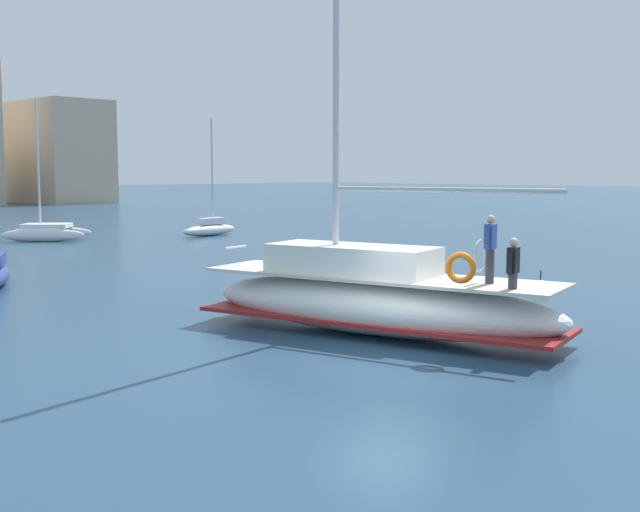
{
  "coord_description": "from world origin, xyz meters",
  "views": [
    {
      "loc": [
        -12.91,
        -10.91,
        4.02
      ],
      "look_at": [
        1.91,
        3.74,
        1.8
      ],
      "focal_mm": 44.5,
      "sensor_mm": 36.0,
      "label": 1
    }
  ],
  "objects_px": {
    "moored_cutter_left": "(47,230)",
    "mooring_buoy": "(540,288)",
    "moored_sloop_far": "(210,227)",
    "main_sailboat": "(375,297)"
  },
  "relations": [
    {
      "from": "moored_sloop_far",
      "to": "moored_cutter_left",
      "type": "distance_m",
      "value": 9.72
    },
    {
      "from": "moored_cutter_left",
      "to": "mooring_buoy",
      "type": "xyz_separation_m",
      "value": [
        1.95,
        -30.9,
        -0.42
      ]
    },
    {
      "from": "main_sailboat",
      "to": "mooring_buoy",
      "type": "height_order",
      "value": "main_sailboat"
    },
    {
      "from": "moored_sloop_far",
      "to": "moored_cutter_left",
      "type": "height_order",
      "value": "moored_cutter_left"
    },
    {
      "from": "moored_sloop_far",
      "to": "mooring_buoy",
      "type": "relative_size",
      "value": 8.3
    },
    {
      "from": "moored_sloop_far",
      "to": "moored_cutter_left",
      "type": "xyz_separation_m",
      "value": [
        -8.87,
        3.98,
        0.08
      ]
    },
    {
      "from": "main_sailboat",
      "to": "moored_sloop_far",
      "type": "xyz_separation_m",
      "value": [
        15.72,
        27.26,
        -0.39
      ]
    },
    {
      "from": "moored_sloop_far",
      "to": "moored_cutter_left",
      "type": "relative_size",
      "value": 0.89
    },
    {
      "from": "moored_sloop_far",
      "to": "moored_cutter_left",
      "type": "bearing_deg",
      "value": 155.86
    },
    {
      "from": "moored_cutter_left",
      "to": "mooring_buoy",
      "type": "bearing_deg",
      "value": -86.4
    }
  ]
}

